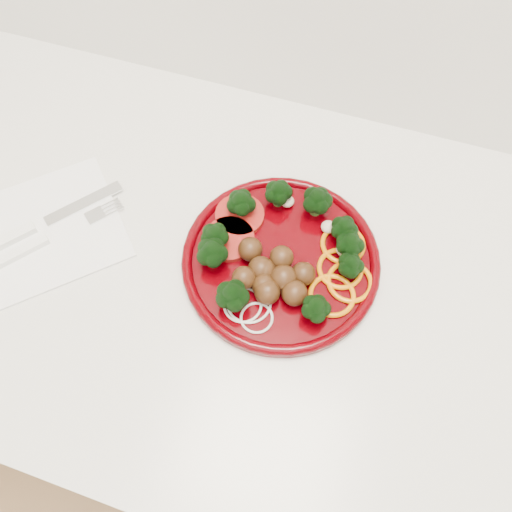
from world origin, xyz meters
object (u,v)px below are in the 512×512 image
(napkin, at_px, (51,228))
(knife, at_px, (30,229))
(plate, at_px, (282,257))
(fork, at_px, (36,245))

(napkin, relative_size, knife, 1.04)
(plate, xyz_separation_m, knife, (-0.33, -0.06, -0.01))
(plate, xyz_separation_m, napkin, (-0.31, -0.05, -0.02))
(napkin, height_order, fork, fork)
(napkin, bearing_deg, knife, -150.91)
(knife, bearing_deg, napkin, -22.66)
(napkin, height_order, knife, knife)
(napkin, bearing_deg, fork, -94.93)
(knife, height_order, fork, knife)
(plate, relative_size, knife, 1.48)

